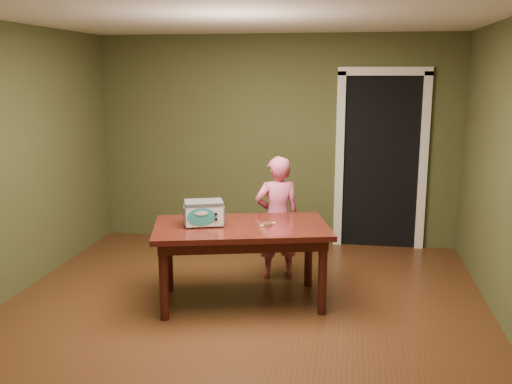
% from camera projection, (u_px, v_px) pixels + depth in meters
% --- Properties ---
extents(floor, '(5.00, 5.00, 0.00)m').
position_uv_depth(floor, '(237.00, 321.00, 4.98)').
color(floor, '#512A17').
rests_on(floor, ground).
extents(room_shell, '(4.52, 5.02, 2.61)m').
position_uv_depth(room_shell, '(235.00, 126.00, 4.64)').
color(room_shell, '#434B28').
rests_on(room_shell, ground).
extents(doorway, '(1.10, 0.66, 2.25)m').
position_uv_depth(doorway, '(380.00, 159.00, 7.24)').
color(doorway, black).
rests_on(doorway, ground).
extents(dining_table, '(1.78, 1.27, 0.75)m').
position_uv_depth(dining_table, '(241.00, 236.00, 5.29)').
color(dining_table, '#33110B').
rests_on(dining_table, floor).
extents(toy_oven, '(0.42, 0.35, 0.23)m').
position_uv_depth(toy_oven, '(204.00, 212.00, 5.24)').
color(toy_oven, '#4C4F54').
rests_on(toy_oven, dining_table).
extents(baking_pan, '(0.10, 0.10, 0.02)m').
position_uv_depth(baking_pan, '(267.00, 224.00, 5.26)').
color(baking_pan, silver).
rests_on(baking_pan, dining_table).
extents(spatula, '(0.13, 0.16, 0.01)m').
position_uv_depth(spatula, '(268.00, 224.00, 5.28)').
color(spatula, '#EDD567').
rests_on(spatula, dining_table).
extents(child, '(0.55, 0.45, 1.30)m').
position_uv_depth(child, '(277.00, 218.00, 5.95)').
color(child, '#D8587D').
rests_on(child, floor).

